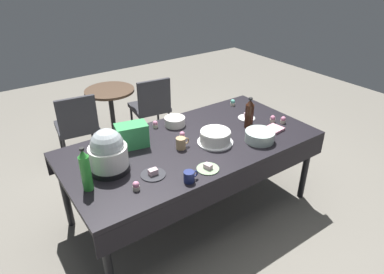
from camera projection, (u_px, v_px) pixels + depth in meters
name	position (u px, v px, depth m)	size (l,w,h in m)	color
ground	(192.00, 209.00, 3.30)	(9.00, 9.00, 0.00)	slate
potluck_table	(192.00, 148.00, 2.97)	(2.20, 1.10, 0.75)	black
frosted_layer_cake	(215.00, 137.00, 2.90)	(0.31, 0.31, 0.11)	silver
slow_cooker	(108.00, 152.00, 2.49)	(0.30, 0.30, 0.34)	black
glass_salad_bowl	(260.00, 136.00, 2.94)	(0.26, 0.26, 0.09)	#B2C6BC
ceramic_snack_bowl	(175.00, 121.00, 3.20)	(0.20, 0.20, 0.08)	silver
dessert_plate_white	(247.00, 117.00, 3.35)	(0.17, 0.17, 0.05)	white
dessert_plate_sage	(208.00, 168.00, 2.57)	(0.17, 0.17, 0.05)	#8CA87F
dessert_plate_charcoal	(153.00, 174.00, 2.50)	(0.19, 0.19, 0.05)	#2D2D33
cupcake_mint	(273.00, 119.00, 3.27)	(0.05, 0.05, 0.07)	beige
cupcake_rose	(182.00, 135.00, 2.98)	(0.05, 0.05, 0.07)	beige
cupcake_vanilla	(136.00, 186.00, 2.34)	(0.05, 0.05, 0.07)	beige
cupcake_cocoa	(155.00, 124.00, 3.17)	(0.05, 0.05, 0.07)	beige
cupcake_berry	(233.00, 103.00, 3.62)	(0.05, 0.05, 0.07)	beige
cupcake_lemon	(283.00, 120.00, 3.25)	(0.05, 0.05, 0.07)	beige
soda_bottle_lime_soda	(86.00, 170.00, 2.29)	(0.07, 0.07, 0.33)	green
soda_bottle_cola	(249.00, 114.00, 3.12)	(0.08, 0.08, 0.29)	#33190F
coffee_mug_tan	(181.00, 143.00, 2.82)	(0.12, 0.08, 0.10)	tan
coffee_mug_navy	(189.00, 176.00, 2.42)	(0.12, 0.08, 0.08)	navy
soda_carton	(132.00, 135.00, 2.84)	(0.26, 0.16, 0.20)	#338C4C
paper_napkin_stack	(274.00, 129.00, 3.13)	(0.14, 0.14, 0.02)	pink
maroon_chair_left	(77.00, 124.00, 3.83)	(0.49, 0.49, 0.85)	#333338
maroon_chair_right	(151.00, 105.00, 4.30)	(0.49, 0.49, 0.85)	#333338
round_cafe_table	(111.00, 106.00, 4.24)	(0.60, 0.60, 0.72)	#473323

